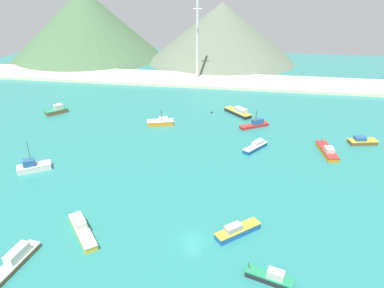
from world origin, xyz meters
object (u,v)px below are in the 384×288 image
(fishing_boat_3, at_px, (362,141))
(fishing_boat_6, at_px, (57,110))
(fishing_boat_8, at_px, (33,166))
(fishing_boat_11, at_px, (256,146))
(radio_tower, at_px, (197,37))
(fishing_boat_1, at_px, (255,124))
(buoy_0, at_px, (212,112))
(fishing_boat_10, at_px, (15,261))
(fishing_boat_7, at_px, (237,230))
(fishing_boat_5, at_px, (82,229))
(fishing_boat_0, at_px, (327,151))
(fishing_boat_4, at_px, (161,122))
(fishing_boat_2, at_px, (271,277))
(fishing_boat_9, at_px, (238,112))

(fishing_boat_3, bearing_deg, fishing_boat_6, 174.86)
(fishing_boat_8, bearing_deg, fishing_boat_3, 19.08)
(fishing_boat_6, distance_m, fishing_boat_11, 67.38)
(fishing_boat_11, xyz_separation_m, radio_tower, (-25.46, 65.11, 17.42))
(fishing_boat_1, distance_m, fishing_boat_11, 15.13)
(fishing_boat_11, xyz_separation_m, buoy_0, (-14.52, 25.09, -0.69))
(fishing_boat_1, relative_size, fishing_boat_10, 0.85)
(fishing_boat_7, bearing_deg, fishing_boat_8, 162.83)
(fishing_boat_5, distance_m, radio_tower, 105.41)
(fishing_boat_0, distance_m, fishing_boat_4, 48.38)
(fishing_boat_0, xyz_separation_m, fishing_boat_8, (-69.65, -20.07, 0.29))
(fishing_boat_0, height_order, fishing_boat_2, fishing_boat_0)
(fishing_boat_0, xyz_separation_m, fishing_boat_1, (-18.24, 14.78, 0.10))
(fishing_boat_10, bearing_deg, fishing_boat_11, 51.76)
(fishing_boat_2, bearing_deg, buoy_0, 103.43)
(fishing_boat_3, bearing_deg, fishing_boat_10, -139.92)
(fishing_boat_6, bearing_deg, radio_tower, 50.67)
(fishing_boat_4, xyz_separation_m, fishing_boat_9, (23.19, 12.49, 0.09))
(fishing_boat_7, bearing_deg, fishing_boat_9, 92.17)
(fishing_boat_8, relative_size, radio_tower, 0.22)
(fishing_boat_5, bearing_deg, fishing_boat_9, 68.64)
(fishing_boat_10, bearing_deg, fishing_boat_0, 40.77)
(fishing_boat_10, xyz_separation_m, radio_tower, (12.06, 112.72, 17.33))
(fishing_boat_6, xyz_separation_m, radio_tower, (39.89, 48.68, 17.18))
(fishing_boat_5, relative_size, fishing_boat_9, 0.99)
(fishing_boat_2, bearing_deg, fishing_boat_11, 92.64)
(fishing_boat_7, bearing_deg, buoy_0, 100.59)
(fishing_boat_9, bearing_deg, fishing_boat_5, -111.36)
(fishing_boat_5, bearing_deg, fishing_boat_2, -9.72)
(fishing_boat_6, bearing_deg, fishing_boat_2, -42.03)
(fishing_boat_4, distance_m, fishing_boat_5, 51.07)
(fishing_boat_0, relative_size, fishing_boat_1, 1.20)
(buoy_0, bearing_deg, fishing_boat_10, -107.55)
(fishing_boat_1, xyz_separation_m, radio_tower, (-25.30, 49.98, 17.36))
(fishing_boat_6, relative_size, buoy_0, 10.61)
(fishing_boat_1, relative_size, fishing_boat_11, 1.12)
(fishing_boat_0, xyz_separation_m, fishing_boat_7, (-21.44, -34.97, 0.08))
(fishing_boat_5, height_order, fishing_boat_8, fishing_boat_8)
(fishing_boat_10, bearing_deg, buoy_0, 72.45)
(fishing_boat_6, xyz_separation_m, fishing_boat_9, (59.74, 8.35, -0.08))
(fishing_boat_10, distance_m, radio_tower, 114.68)
(fishing_boat_3, xyz_separation_m, fishing_boat_6, (-93.89, 8.44, 0.27))
(fishing_boat_2, bearing_deg, fishing_boat_3, 63.13)
(fishing_boat_6, distance_m, radio_tower, 65.24)
(fishing_boat_1, height_order, fishing_boat_7, fishing_boat_1)
(fishing_boat_7, height_order, fishing_boat_11, fishing_boat_7)
(fishing_boat_0, distance_m, fishing_boat_10, 73.43)
(fishing_boat_4, distance_m, fishing_boat_6, 36.78)
(fishing_boat_6, distance_m, fishing_boat_10, 69.82)
(fishing_boat_4, bearing_deg, fishing_boat_5, -91.85)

